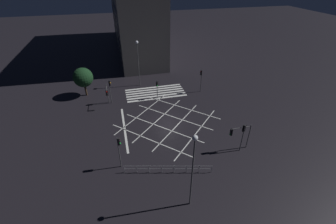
{
  "coord_description": "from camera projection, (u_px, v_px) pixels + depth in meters",
  "views": [
    {
      "loc": [
        6.72,
        26.94,
        19.82
      ],
      "look_at": [
        0.0,
        0.0,
        1.8
      ],
      "focal_mm": 24.0,
      "sensor_mm": 36.0,
      "label": 1
    }
  ],
  "objects": [
    {
      "name": "street_tree_near",
      "position": [
        83.0,
        78.0,
        39.32
      ],
      "size": [
        3.42,
        3.42,
        5.22
      ],
      "color": "#38281C",
      "rests_on": "ground_plane"
    },
    {
      "name": "street_lamp_east",
      "position": [
        138.0,
        53.0,
        41.14
      ],
      "size": [
        0.57,
        0.57,
        8.75
      ],
      "color": "#424244",
      "rests_on": "ground_plane"
    },
    {
      "name": "traffic_light_se_main",
      "position": [
        110.0,
        87.0,
        37.18
      ],
      "size": [
        0.39,
        0.36,
        4.29
      ],
      "rotation": [
        0.0,
        0.0,
        3.14
      ],
      "color": "#424244",
      "rests_on": "ground_plane"
    },
    {
      "name": "traffic_light_se_cross",
      "position": [
        107.0,
        93.0,
        36.51
      ],
      "size": [
        0.36,
        2.44,
        3.54
      ],
      "rotation": [
        0.0,
        0.0,
        1.57
      ],
      "color": "#424244",
      "rests_on": "ground_plane"
    },
    {
      "name": "street_lamp_west",
      "position": [
        193.0,
        161.0,
        19.16
      ],
      "size": [
        0.47,
        0.47,
        8.67
      ],
      "color": "#424244",
      "rests_on": "ground_plane"
    },
    {
      "name": "traffic_light_ne_main",
      "position": [
        119.0,
        147.0,
        24.83
      ],
      "size": [
        0.39,
        0.36,
        4.32
      ],
      "rotation": [
        0.0,
        0.0,
        3.14
      ],
      "color": "#424244",
      "rests_on": "ground_plane"
    },
    {
      "name": "traffic_light_nw_cross",
      "position": [
        243.0,
        132.0,
        27.37
      ],
      "size": [
        0.36,
        0.39,
        3.95
      ],
      "rotation": [
        0.0,
        0.0,
        -1.57
      ],
      "color": "#424244",
      "rests_on": "ground_plane"
    },
    {
      "name": "ground_plane",
      "position": [
        168.0,
        122.0,
        34.08
      ],
      "size": [
        200.0,
        200.0,
        0.0
      ],
      "primitive_type": "plane",
      "color": "black"
    },
    {
      "name": "traffic_light_nw_main",
      "position": [
        239.0,
        133.0,
        27.56
      ],
      "size": [
        2.85,
        0.36,
        3.58
      ],
      "color": "#424244",
      "rests_on": "ground_plane"
    },
    {
      "name": "road_markings",
      "position": [
        157.0,
        102.0,
        39.09
      ],
      "size": [
        16.36,
        20.43,
        0.01
      ],
      "color": "silver",
      "rests_on": "ground_plane"
    },
    {
      "name": "pedestrian_railing",
      "position": [
        168.0,
        168.0,
        25.37
      ],
      "size": [
        9.7,
        2.46,
        1.05
      ],
      "rotation": [
        0.0,
        0.0,
        2.9
      ],
      "color": "gray",
      "rests_on": "ground_plane"
    },
    {
      "name": "traffic_light_sw_main",
      "position": [
        201.0,
        77.0,
        40.67
      ],
      "size": [
        0.39,
        0.36,
        4.31
      ],
      "color": "#424244",
      "rests_on": "ground_plane"
    },
    {
      "name": "traffic_light_median_south",
      "position": [
        157.0,
        86.0,
        38.88
      ],
      "size": [
        0.36,
        0.39,
        3.37
      ],
      "rotation": [
        0.0,
        0.0,
        1.57
      ],
      "color": "#424244",
      "rests_on": "ground_plane"
    }
  ]
}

